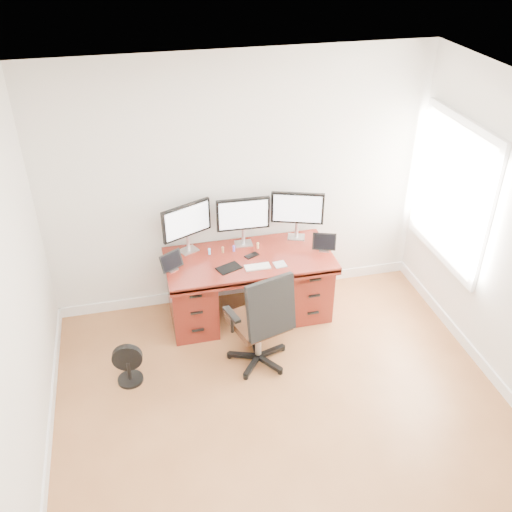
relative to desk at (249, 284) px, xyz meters
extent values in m
plane|color=#925F38|center=(0.00, -1.83, -0.40)|extent=(4.50, 4.50, 0.00)
cube|color=silver|center=(0.00, 0.42, 0.95)|extent=(4.00, 0.10, 2.70)
cube|color=white|center=(1.97, -0.33, 1.00)|extent=(0.04, 1.30, 1.50)
cube|color=white|center=(1.95, -0.33, 1.00)|extent=(0.01, 1.15, 1.35)
cube|color=#5E1A12|center=(0.00, -0.03, 0.32)|extent=(1.70, 0.80, 0.05)
cube|color=#5E1A12|center=(-0.60, 0.00, -0.05)|extent=(0.45, 0.70, 0.70)
cube|color=#5E1A12|center=(0.60, 0.00, -0.05)|extent=(0.45, 0.70, 0.70)
cube|color=#49130D|center=(0.00, 0.27, 0.10)|extent=(0.74, 0.03, 0.40)
cylinder|color=black|center=(-0.07, -0.73, -0.36)|extent=(0.71, 0.71, 0.08)
cylinder|color=silver|center=(-0.07, -0.73, -0.12)|extent=(0.06, 0.06, 0.41)
cube|color=#361E10|center=(-0.07, -0.73, 0.09)|extent=(0.60, 0.59, 0.07)
cube|color=black|center=(-0.01, -0.95, 0.39)|extent=(0.46, 0.18, 0.56)
cube|color=black|center=(-0.34, -0.81, 0.27)|extent=(0.13, 0.25, 0.03)
cube|color=black|center=(0.19, -0.65, 0.27)|extent=(0.13, 0.25, 0.03)
cylinder|color=black|center=(-1.31, -0.73, -0.39)|extent=(0.24, 0.24, 0.03)
cylinder|color=black|center=(-1.31, -0.73, -0.27)|extent=(0.04, 0.04, 0.20)
cylinder|color=black|center=(-1.31, -0.73, -0.13)|extent=(0.28, 0.09, 0.28)
cube|color=silver|center=(-0.58, 0.24, 0.35)|extent=(0.22, 0.20, 0.01)
cylinder|color=silver|center=(-0.58, 0.24, 0.44)|extent=(0.04, 0.04, 0.18)
cube|color=black|center=(-0.58, 0.24, 0.70)|extent=(0.51, 0.26, 0.35)
cube|color=white|center=(-0.57, 0.22, 0.70)|extent=(0.45, 0.22, 0.30)
cube|color=silver|center=(0.00, 0.24, 0.35)|extent=(0.19, 0.15, 0.01)
cylinder|color=silver|center=(0.00, 0.24, 0.44)|extent=(0.04, 0.04, 0.18)
cube|color=black|center=(0.00, 0.24, 0.70)|extent=(0.55, 0.06, 0.35)
cube|color=white|center=(0.00, 0.22, 0.70)|extent=(0.50, 0.02, 0.30)
cube|color=silver|center=(0.58, 0.24, 0.35)|extent=(0.22, 0.19, 0.01)
cylinder|color=silver|center=(0.58, 0.24, 0.44)|extent=(0.04, 0.04, 0.18)
cube|color=black|center=(0.58, 0.24, 0.70)|extent=(0.53, 0.22, 0.35)
cube|color=white|center=(0.57, 0.22, 0.70)|extent=(0.47, 0.17, 0.30)
cube|color=silver|center=(-0.78, -0.08, 0.35)|extent=(0.13, 0.12, 0.01)
cube|color=black|center=(-0.78, -0.08, 0.45)|extent=(0.24, 0.18, 0.17)
cube|color=silver|center=(0.78, -0.08, 0.35)|extent=(0.12, 0.11, 0.01)
cube|color=black|center=(0.78, -0.08, 0.45)|extent=(0.25, 0.14, 0.17)
cube|color=silver|center=(0.04, -0.23, 0.36)|extent=(0.25, 0.11, 0.01)
cube|color=#B6B9BE|center=(0.27, -0.24, 0.35)|extent=(0.13, 0.13, 0.01)
cube|color=black|center=(-0.24, -0.18, 0.35)|extent=(0.27, 0.23, 0.01)
cube|color=black|center=(0.03, -0.01, 0.35)|extent=(0.16, 0.13, 0.01)
cylinder|color=#63B0F3|center=(-0.38, 0.12, 0.37)|extent=(0.02, 0.02, 0.05)
sphere|color=#63B0F3|center=(-0.38, 0.12, 0.41)|extent=(0.03, 0.03, 0.03)
cylinder|color=olive|center=(-0.24, 0.12, 0.37)|extent=(0.02, 0.02, 0.05)
sphere|color=olive|center=(-0.24, 0.12, 0.41)|extent=(0.03, 0.03, 0.03)
cylinder|color=#6F52CF|center=(-0.13, 0.12, 0.37)|extent=(0.02, 0.02, 0.05)
sphere|color=#6F52CF|center=(-0.13, 0.12, 0.41)|extent=(0.03, 0.03, 0.03)
cylinder|color=#E2AF6C|center=(0.13, 0.12, 0.37)|extent=(0.02, 0.02, 0.05)
sphere|color=#E2AF6C|center=(0.13, 0.12, 0.41)|extent=(0.03, 0.03, 0.03)
camera|label=1|loc=(-1.06, -4.79, 3.45)|focal=40.00mm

